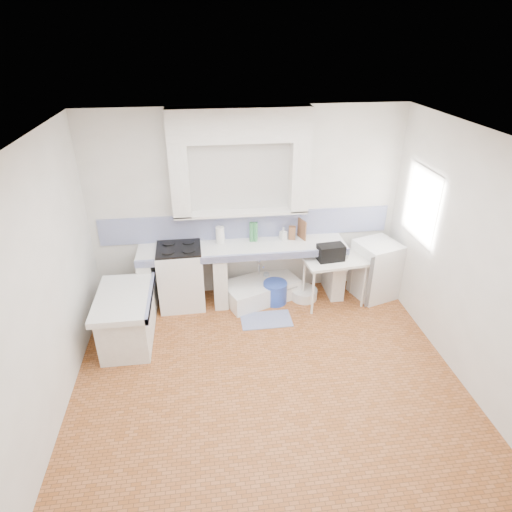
{
  "coord_description": "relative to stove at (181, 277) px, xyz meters",
  "views": [
    {
      "loc": [
        -0.64,
        -3.85,
        3.68
      ],
      "look_at": [
        0.0,
        1.0,
        1.1
      ],
      "focal_mm": 30.36,
      "sensor_mm": 36.0,
      "label": 1
    }
  ],
  "objects": [
    {
      "name": "floor",
      "position": [
        1.01,
        -1.71,
        -0.46
      ],
      "size": [
        4.5,
        4.5,
        0.0
      ],
      "primitive_type": "plane",
      "color": "#A15D31",
      "rests_on": "ground"
    },
    {
      "name": "ceiling",
      "position": [
        1.01,
        -1.71,
        2.34
      ],
      "size": [
        4.5,
        4.5,
        0.0
      ],
      "primitive_type": "plane",
      "rotation": [
        3.14,
        0.0,
        0.0
      ],
      "color": "white",
      "rests_on": "ground"
    },
    {
      "name": "wall_back",
      "position": [
        1.01,
        0.29,
        0.94
      ],
      "size": [
        4.5,
        0.0,
        4.5
      ],
      "primitive_type": "plane",
      "rotation": [
        1.57,
        0.0,
        0.0
      ],
      "color": "white",
      "rests_on": "ground"
    },
    {
      "name": "wall_front",
      "position": [
        1.01,
        -3.71,
        0.94
      ],
      "size": [
        4.5,
        0.0,
        4.5
      ],
      "primitive_type": "plane",
      "rotation": [
        -1.57,
        0.0,
        0.0
      ],
      "color": "white",
      "rests_on": "ground"
    },
    {
      "name": "wall_left",
      "position": [
        -1.24,
        -1.71,
        0.94
      ],
      "size": [
        0.0,
        4.5,
        4.5
      ],
      "primitive_type": "plane",
      "rotation": [
        1.57,
        0.0,
        1.57
      ],
      "color": "white",
      "rests_on": "ground"
    },
    {
      "name": "wall_right",
      "position": [
        3.26,
        -1.71,
        0.94
      ],
      "size": [
        0.0,
        4.5,
        4.5
      ],
      "primitive_type": "plane",
      "rotation": [
        1.57,
        0.0,
        -1.57
      ],
      "color": "white",
      "rests_on": "ground"
    },
    {
      "name": "alcove_mass",
      "position": [
        0.91,
        0.17,
        2.12
      ],
      "size": [
        1.9,
        0.25,
        0.45
      ],
      "primitive_type": "cube",
      "color": "white",
      "rests_on": "ground"
    },
    {
      "name": "window_frame",
      "position": [
        3.44,
        -0.51,
        1.14
      ],
      "size": [
        0.35,
        0.86,
        1.06
      ],
      "primitive_type": "cube",
      "color": "#341C10",
      "rests_on": "ground"
    },
    {
      "name": "lace_valance",
      "position": [
        3.29,
        -0.51,
        1.52
      ],
      "size": [
        0.01,
        0.84,
        0.24
      ],
      "primitive_type": "cube",
      "color": "white",
      "rests_on": "ground"
    },
    {
      "name": "counter_slab",
      "position": [
        0.91,
        -0.01,
        0.4
      ],
      "size": [
        3.0,
        0.6,
        0.08
      ],
      "primitive_type": "cube",
      "color": "white",
      "rests_on": "ground"
    },
    {
      "name": "counter_lip",
      "position": [
        0.91,
        -0.29,
        0.4
      ],
      "size": [
        3.0,
        0.04,
        0.1
      ],
      "primitive_type": "cube",
      "color": "navy",
      "rests_on": "ground"
    },
    {
      "name": "counter_pier_left",
      "position": [
        -0.49,
        -0.01,
        -0.05
      ],
      "size": [
        0.2,
        0.55,
        0.82
      ],
      "primitive_type": "cube",
      "color": "white",
      "rests_on": "ground"
    },
    {
      "name": "counter_pier_mid",
      "position": [
        0.56,
        -0.01,
        -0.05
      ],
      "size": [
        0.2,
        0.55,
        0.82
      ],
      "primitive_type": "cube",
      "color": "white",
      "rests_on": "ground"
    },
    {
      "name": "counter_pier_right",
      "position": [
        2.31,
        -0.01,
        -0.05
      ],
      "size": [
        0.2,
        0.55,
        0.82
      ],
      "primitive_type": "cube",
      "color": "white",
      "rests_on": "ground"
    },
    {
      "name": "peninsula_top",
      "position": [
        -0.69,
        -0.81,
        0.2
      ],
      "size": [
        0.7,
        1.1,
        0.08
      ],
      "primitive_type": "cube",
      "color": "white",
      "rests_on": "ground"
    },
    {
      "name": "peninsula_base",
      "position": [
        -0.69,
        -0.81,
        -0.15
      ],
      "size": [
        0.6,
        1.0,
        0.62
      ],
      "primitive_type": "cube",
      "color": "white",
      "rests_on": "ground"
    },
    {
      "name": "peninsula_lip",
      "position": [
        -0.36,
        -0.81,
        0.2
      ],
      "size": [
        0.04,
        1.1,
        0.1
      ],
      "primitive_type": "cube",
      "color": "navy",
      "rests_on": "ground"
    },
    {
      "name": "backsplash",
      "position": [
        1.01,
        0.28,
        0.64
      ],
      "size": [
        4.27,
        0.03,
        0.4
      ],
      "primitive_type": "cube",
      "color": "navy",
      "rests_on": "ground"
    },
    {
      "name": "stove",
      "position": [
        0.0,
        0.0,
        0.0
      ],
      "size": [
        0.66,
        0.63,
        0.91
      ],
      "primitive_type": "cube",
      "rotation": [
        0.0,
        0.0,
        0.02
      ],
      "color": "white",
      "rests_on": "ground"
    },
    {
      "name": "sink",
      "position": [
        1.18,
        -0.02,
        -0.32
      ],
      "size": [
        1.25,
        0.96,
        0.27
      ],
      "primitive_type": "cube",
      "rotation": [
        0.0,
        0.0,
        0.38
      ],
      "color": "white",
      "rests_on": "ground"
    },
    {
      "name": "side_table",
      "position": [
        2.23,
        -0.29,
        -0.09
      ],
      "size": [
        0.93,
        0.58,
        0.04
      ],
      "primitive_type": "cube",
      "rotation": [
        0.0,
        0.0,
        0.11
      ],
      "color": "white",
      "rests_on": "ground"
    },
    {
      "name": "fridge",
      "position": [
        2.92,
        -0.14,
        -0.01
      ],
      "size": [
        0.71,
        0.71,
        0.88
      ],
      "primitive_type": "cube",
      "rotation": [
        0.0,
        0.0,
        0.3
      ],
      "color": "white",
      "rests_on": "ground"
    },
    {
      "name": "bucket_red",
      "position": [
        0.93,
        -0.11,
        -0.31
      ],
      "size": [
        0.33,
        0.33,
        0.28
      ],
      "primitive_type": "cylinder",
      "rotation": [
        0.0,
        0.0,
        -0.07
      ],
      "color": "#AC3617",
      "rests_on": "ground"
    },
    {
      "name": "bucket_orange",
      "position": [
        1.16,
        -0.19,
        -0.33
      ],
      "size": [
        0.32,
        0.32,
        0.25
      ],
      "primitive_type": "cylinder",
      "rotation": [
        0.0,
        0.0,
        -0.22
      ],
      "color": "orange",
      "rests_on": "ground"
    },
    {
      "name": "bucket_blue",
      "position": [
        1.38,
        -0.15,
        -0.29
      ],
      "size": [
        0.37,
        0.37,
        0.33
      ],
      "primitive_type": "cylinder",
      "rotation": [
        0.0,
        0.0,
        -0.04
      ],
      "color": "blue",
      "rests_on": "ground"
    },
    {
      "name": "basin_white",
      "position": [
        1.84,
        -0.11,
        -0.38
      ],
      "size": [
        0.49,
        0.49,
        0.16
      ],
      "primitive_type": "cylinder",
      "rotation": [
        0.0,
        0.0,
        0.27
      ],
      "color": "white",
      "rests_on": "ground"
    },
    {
      "name": "water_bottle_a",
      "position": [
        1.08,
        0.14,
        -0.32
      ],
      "size": [
        0.09,
        0.09,
        0.27
      ],
      "primitive_type": "cylinder",
      "rotation": [
        0.0,
        0.0,
        0.32
      ],
      "color": "silver",
      "rests_on": "ground"
    },
    {
      "name": "water_bottle_b",
      "position": [
        1.29,
        0.14,
        -0.29
      ],
      "size": [
        0.09,
        0.09,
        0.33
      ],
      "primitive_type": "cylinder",
      "rotation": [
        0.0,
        0.0,
        0.06
      ],
      "color": "silver",
      "rests_on": "ground"
    },
    {
      "name": "black_bag",
      "position": [
        2.14,
        -0.28,
        0.4
      ],
      "size": [
        0.39,
        0.25,
        0.23
      ],
      "primitive_type": "cube",
      "rotation": [
        0.0,
        0.0,
        0.1
      ],
      "color": "black",
      "rests_on": "side_table"
    },
    {
      "name": "green_bottle_a",
      "position": [
        1.06,
        0.14,
        0.59
      ],
      "size": [
        0.07,
        0.07,
        0.3
      ],
      "primitive_type": "cylinder",
      "rotation": [
        0.0,
        0.0,
        0.0
      ],
      "color": "#337C47",
      "rests_on": "counter_slab"
    },
    {
      "name": "green_bottle_b",
      "position": [
        1.12,
        0.14,
        0.59
      ],
      "size": [
        0.07,
        0.07,
        0.29
      ],
      "primitive_type": "cylinder",
      "rotation": [
        0.0,
        0.0,
        0.15
      ],
      "color": "#337C47",
      "rests_on": "counter_slab"
    },
    {
      "name": "knife_block",
      "position": [
        1.67,
        0.14,
        0.54
      ],
      "size": [
        0.12,
        0.1,
        0.2
      ],
      "primitive_type": "cube",
      "rotation": [
        0.0,
        0.0,
        -0.24
      ],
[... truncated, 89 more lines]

